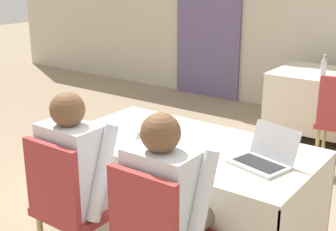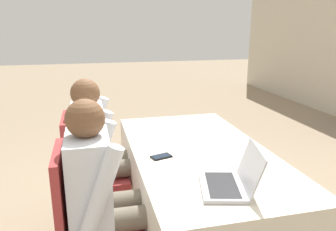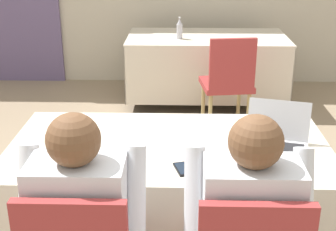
{
  "view_description": "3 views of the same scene",
  "coord_description": "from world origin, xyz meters",
  "px_view_note": "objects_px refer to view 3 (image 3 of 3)",
  "views": [
    {
      "loc": [
        1.59,
        -2.4,
        1.85
      ],
      "look_at": [
        0.0,
        -0.22,
        0.98
      ],
      "focal_mm": 50.0,
      "sensor_mm": 36.0,
      "label": 1
    },
    {
      "loc": [
        1.95,
        -0.69,
        1.54
      ],
      "look_at": [
        0.0,
        -0.22,
        0.98
      ],
      "focal_mm": 35.0,
      "sensor_mm": 36.0,
      "label": 2
    },
    {
      "loc": [
        0.05,
        -2.23,
        1.78
      ],
      "look_at": [
        0.0,
        -0.22,
        0.98
      ],
      "focal_mm": 50.0,
      "sensor_mm": 36.0,
      "label": 3
    }
  ],
  "objects_px": {
    "cell_phone": "(184,169)",
    "person_checkered_shirt": "(85,223)",
    "chair_far_spare": "(228,80)",
    "water_bottle": "(180,29)",
    "person_white_shirt": "(246,226)",
    "laptop": "(276,140)"
  },
  "relations": [
    {
      "from": "water_bottle",
      "to": "person_white_shirt",
      "type": "distance_m",
      "value": 3.21
    },
    {
      "from": "chair_far_spare",
      "to": "person_white_shirt",
      "type": "relative_size",
      "value": 0.78
    },
    {
      "from": "water_bottle",
      "to": "laptop",
      "type": "bearing_deg",
      "value": -78.81
    },
    {
      "from": "laptop",
      "to": "cell_phone",
      "type": "distance_m",
      "value": 0.54
    },
    {
      "from": "person_white_shirt",
      "to": "laptop",
      "type": "bearing_deg",
      "value": -110.28
    },
    {
      "from": "laptop",
      "to": "water_bottle",
      "type": "height_order",
      "value": "water_bottle"
    },
    {
      "from": "laptop",
      "to": "cell_phone",
      "type": "bearing_deg",
      "value": -137.6
    },
    {
      "from": "cell_phone",
      "to": "laptop",
      "type": "bearing_deg",
      "value": 11.51
    },
    {
      "from": "person_white_shirt",
      "to": "cell_phone",
      "type": "bearing_deg",
      "value": -55.73
    },
    {
      "from": "water_bottle",
      "to": "person_white_shirt",
      "type": "bearing_deg",
      "value": -84.98
    },
    {
      "from": "cell_phone",
      "to": "water_bottle",
      "type": "height_order",
      "value": "water_bottle"
    },
    {
      "from": "person_checkered_shirt",
      "to": "person_white_shirt",
      "type": "relative_size",
      "value": 1.0
    },
    {
      "from": "cell_phone",
      "to": "person_white_shirt",
      "type": "distance_m",
      "value": 0.45
    },
    {
      "from": "water_bottle",
      "to": "person_checkered_shirt",
      "type": "height_order",
      "value": "person_checkered_shirt"
    },
    {
      "from": "person_checkered_shirt",
      "to": "person_white_shirt",
      "type": "xyz_separation_m",
      "value": [
        0.65,
        0.0,
        0.0
      ]
    },
    {
      "from": "chair_far_spare",
      "to": "person_checkered_shirt",
      "type": "distance_m",
      "value": 2.6
    },
    {
      "from": "cell_phone",
      "to": "person_white_shirt",
      "type": "height_order",
      "value": "person_white_shirt"
    },
    {
      "from": "chair_far_spare",
      "to": "laptop",
      "type": "bearing_deg",
      "value": 84.33
    },
    {
      "from": "cell_phone",
      "to": "person_checkered_shirt",
      "type": "height_order",
      "value": "person_checkered_shirt"
    },
    {
      "from": "laptop",
      "to": "person_white_shirt",
      "type": "relative_size",
      "value": 0.32
    },
    {
      "from": "laptop",
      "to": "chair_far_spare",
      "type": "relative_size",
      "value": 0.41
    },
    {
      "from": "cell_phone",
      "to": "chair_far_spare",
      "type": "relative_size",
      "value": 0.15
    }
  ]
}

